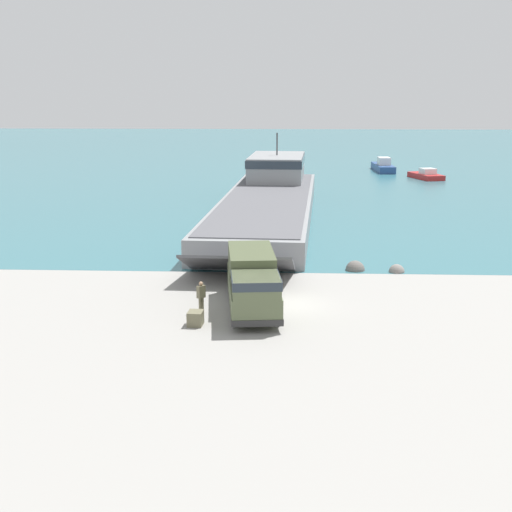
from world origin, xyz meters
name	(u,v)px	position (x,y,z in m)	size (l,w,h in m)	color
ground_plane	(287,305)	(0.00, 0.00, 0.00)	(240.00, 240.00, 0.00)	gray
water_surface	(289,154)	(0.00, 97.04, 0.00)	(240.00, 180.00, 0.01)	#336B75
landing_craft	(270,196)	(-1.79, 30.29, 1.63)	(9.94, 43.74, 7.03)	gray
military_truck	(253,281)	(-1.82, -0.96, 1.57)	(3.36, 8.23, 2.96)	#566042
soldier_on_ramp	(201,295)	(-4.49, -1.65, 0.98)	(0.47, 0.49, 1.70)	#6B664C
moored_boat_a	(383,166)	(13.78, 67.76, 0.68)	(2.63, 8.63, 2.06)	navy
moored_boat_b	(271,163)	(-2.73, 71.93, 0.65)	(6.30, 3.58, 1.95)	#B7BABF
moored_boat_c	(426,175)	(18.35, 58.68, 0.47)	(4.21, 6.37, 1.42)	#B22323
cargo_crate	(195,318)	(-4.53, -3.71, 0.36)	(0.72, 0.87, 0.72)	#6B664C
shoreline_rock_a	(396,272)	(7.04, 7.68, 0.00)	(0.89, 0.89, 0.89)	#66605B
shoreline_rock_b	(397,272)	(7.05, 7.58, 0.00)	(1.02, 1.02, 1.02)	gray
shoreline_rock_c	(355,270)	(4.42, 7.95, 0.00)	(1.26, 1.26, 1.26)	#66605B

